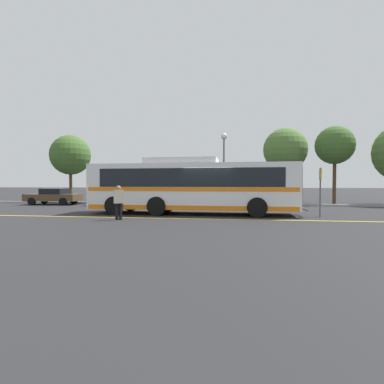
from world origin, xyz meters
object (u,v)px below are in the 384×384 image
Objects in this scene: transit_bus at (192,185)px; tree_3 at (335,145)px; parked_car_2 at (211,197)px; pedestrian_0 at (119,201)px; tree_0 at (285,150)px; bus_stop_sign at (320,186)px; parked_car_0 at (54,196)px; street_lamp at (224,151)px; parked_car_1 at (122,196)px; tree_2 at (70,155)px.

transit_bus is 1.79× the size of tree_3.
transit_bus is 6.00m from parked_car_2.
pedestrian_0 is at bearing -41.70° from transit_bus.
tree_0 reaches higher than pedestrian_0.
tree_0 reaches higher than tree_3.
pedestrian_0 is (-3.55, -9.09, 0.21)m from parked_car_2.
tree_0 reaches higher than bus_stop_sign.
parked_car_2 is 0.68× the size of tree_0.
street_lamp is (13.49, 2.68, 3.67)m from parked_car_0.
pedestrian_0 is 0.27× the size of street_lamp.
tree_2 is (-7.23, 5.12, 3.74)m from parked_car_1.
tree_0 is (18.79, 5.41, 4.01)m from parked_car_0.
tree_3 is at bearing 134.55° from transit_bus.
street_lamp is at bearing -8.53° from tree_2.
parked_car_0 is 19.74m from bus_stop_sign.
parked_car_2 is 0.77× the size of street_lamp.
street_lamp is at bearing -149.75° from bus_stop_sign.
parked_car_1 is 9.34m from pedestrian_0.
tree_2 is (-20.02, 11.42, 2.88)m from bus_stop_sign.
street_lamp is 0.88× the size of tree_0.
parked_car_2 is (12.66, 0.13, 0.02)m from parked_car_0.
tree_2 is (-20.19, -0.50, -0.23)m from tree_0.
parked_car_0 is at bearing -168.78° from street_lamp.
transit_bus is at bearing -121.02° from tree_0.
tree_3 is at bearing -1.73° from tree_2.
parked_car_2 is at bearing -18.77° from tree_2.
parked_car_0 is at bearing 103.02° from pedestrian_0.
street_lamp is (4.37, 11.63, 3.44)m from pedestrian_0.
street_lamp is at bearing -170.56° from tree_3.
parked_car_0 is 5.83m from parked_car_1.
transit_bus reaches higher than pedestrian_0.
street_lamp reaches higher than bus_stop_sign.
bus_stop_sign is (6.56, -0.74, -0.02)m from transit_bus.
pedestrian_0 is 0.25× the size of tree_3.
bus_stop_sign reaches higher than parked_car_0.
parked_car_2 is at bearing -86.24° from parked_car_1.
tree_2 reaches higher than pedestrian_0.
tree_2 is at bearing -118.63° from bus_stop_sign.
street_lamp reaches higher than pedestrian_0.
parked_car_0 is 6.35m from tree_2.
pedestrian_0 reaches higher than parked_car_0.
parked_car_1 is at bearing -165.28° from tree_3.
tree_0 reaches higher than transit_bus.
tree_3 is (3.95, 10.70, 3.28)m from bus_stop_sign.
parked_car_1 is 1.92× the size of bus_stop_sign.
bus_stop_sign is 11.87m from tree_3.
bus_stop_sign is 0.39× the size of tree_2.
street_lamp is at bearing 36.92° from pedestrian_0.
pedestrian_0 is 0.64× the size of bus_stop_sign.
pedestrian_0 is at bearing -110.60° from street_lamp.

